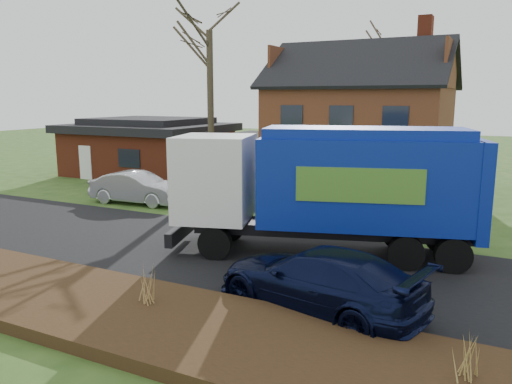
% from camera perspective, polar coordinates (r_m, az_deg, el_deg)
% --- Properties ---
extents(ground, '(120.00, 120.00, 0.00)m').
position_cam_1_polar(ground, '(17.18, -7.43, -6.38)').
color(ground, '#294A18').
rests_on(ground, ground).
extents(road, '(80.00, 7.00, 0.02)m').
position_cam_1_polar(road, '(17.17, -7.43, -6.35)').
color(road, black).
rests_on(road, ground).
extents(mulch_verge, '(80.00, 3.50, 0.30)m').
position_cam_1_polar(mulch_verge, '(13.33, -20.48, -11.45)').
color(mulch_verge, black).
rests_on(mulch_verge, ground).
extents(main_house, '(12.95, 8.95, 9.26)m').
position_cam_1_polar(main_house, '(28.58, 10.88, 8.56)').
color(main_house, beige).
rests_on(main_house, ground).
extents(ranch_house, '(9.80, 8.20, 3.70)m').
position_cam_1_polar(ranch_house, '(34.17, -12.12, 5.12)').
color(ranch_house, maroon).
rests_on(ranch_house, ground).
extents(garbage_truck, '(9.95, 5.19, 4.12)m').
position_cam_1_polar(garbage_truck, '(15.94, 8.50, 1.04)').
color(garbage_truck, black).
rests_on(garbage_truck, ground).
extents(silver_sedan, '(4.75, 2.01, 1.53)m').
position_cam_1_polar(silver_sedan, '(24.65, -13.42, 0.49)').
color(silver_sedan, '#AAADB2').
rests_on(silver_sedan, ground).
extents(navy_wagon, '(5.59, 3.29, 1.52)m').
position_cam_1_polar(navy_wagon, '(12.17, 7.15, -9.88)').
color(navy_wagon, black).
rests_on(navy_wagon, ground).
extents(tree_front_west, '(4.03, 4.03, 11.99)m').
position_cam_1_polar(tree_front_west, '(28.66, -5.41, 20.45)').
color(tree_front_west, '#433928').
rests_on(tree_front_west, ground).
extents(tree_back, '(3.55, 3.55, 11.26)m').
position_cam_1_polar(tree_back, '(36.61, 14.90, 17.24)').
color(tree_back, '#453629').
rests_on(tree_back, ground).
extents(grass_clump_mid, '(0.33, 0.27, 0.93)m').
position_cam_1_polar(grass_clump_mid, '(12.08, -12.27, -10.20)').
color(grass_clump_mid, tan).
rests_on(grass_clump_mid, mulch_verge).
extents(grass_clump_east, '(0.35, 0.28, 0.86)m').
position_cam_1_polar(grass_clump_east, '(9.60, 22.98, -16.79)').
color(grass_clump_east, '#A9904A').
rests_on(grass_clump_east, mulch_verge).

